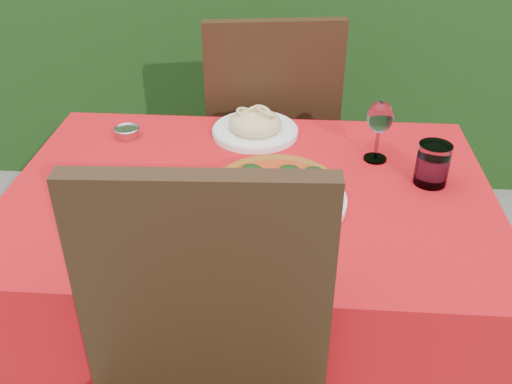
# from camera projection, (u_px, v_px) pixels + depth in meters

# --- Properties ---
(ground) EXTENTS (60.00, 60.00, 0.00)m
(ground) POSITION_uv_depth(u_px,v_px,m) (251.00, 380.00, 1.89)
(ground) COLOR slate
(ground) RESTS_ON ground
(dining_table) EXTENTS (1.26, 0.86, 0.75)m
(dining_table) POSITION_uv_depth(u_px,v_px,m) (250.00, 235.00, 1.57)
(dining_table) COLOR #482B17
(dining_table) RESTS_ON ground
(chair_far) EXTENTS (0.53, 0.53, 1.03)m
(chair_far) POSITION_uv_depth(u_px,v_px,m) (270.00, 130.00, 2.13)
(chair_far) COLOR black
(chair_far) RESTS_ON ground
(pizza_plate) EXTENTS (0.35, 0.35, 0.07)m
(pizza_plate) POSITION_uv_depth(u_px,v_px,m) (276.00, 193.00, 1.41)
(pizza_plate) COLOR white
(pizza_plate) RESTS_ON dining_table
(pasta_plate) EXTENTS (0.26, 0.26, 0.07)m
(pasta_plate) POSITION_uv_depth(u_px,v_px,m) (255.00, 126.00, 1.73)
(pasta_plate) COLOR white
(pasta_plate) RESTS_ON dining_table
(water_glass) EXTENTS (0.09, 0.09, 0.11)m
(water_glass) POSITION_uv_depth(u_px,v_px,m) (432.00, 166.00, 1.48)
(water_glass) COLOR silver
(water_glass) RESTS_ON dining_table
(wine_glass) EXTENTS (0.07, 0.07, 0.18)m
(wine_glass) POSITION_uv_depth(u_px,v_px,m) (380.00, 119.00, 1.55)
(wine_glass) COLOR silver
(wine_glass) RESTS_ON dining_table
(fork) EXTENTS (0.03, 0.19, 0.01)m
(fork) POSITION_uv_depth(u_px,v_px,m) (143.00, 192.00, 1.46)
(fork) COLOR silver
(fork) RESTS_ON dining_table
(steel_ramekin) EXTENTS (0.07, 0.07, 0.03)m
(steel_ramekin) POSITION_uv_depth(u_px,v_px,m) (127.00, 133.00, 1.73)
(steel_ramekin) COLOR #B3B4BA
(steel_ramekin) RESTS_ON dining_table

